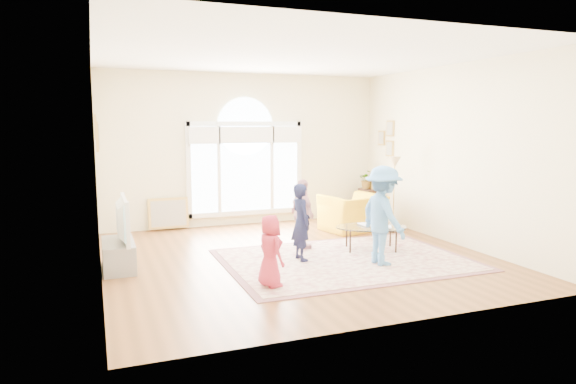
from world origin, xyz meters
name	(u,v)px	position (x,y,z in m)	size (l,w,h in m)	color
ground	(297,257)	(0.00, 0.00, 0.00)	(6.00, 6.00, 0.00)	brown
room_shell	(248,152)	(0.01, 2.83, 1.57)	(6.00, 6.00, 6.00)	beige
area_rug	(345,260)	(0.63, -0.48, 0.01)	(3.60, 2.60, 0.02)	beige
rug_border	(345,260)	(0.63, -0.48, 0.01)	(3.80, 2.80, 0.01)	#7F5055
tv_console	(119,255)	(-2.75, 0.30, 0.21)	(0.45, 1.00, 0.42)	gray
television	(117,220)	(-2.74, 0.30, 0.75)	(0.18, 1.15, 0.66)	black
coffee_table	(371,227)	(1.33, -0.06, 0.40)	(1.39, 1.13, 0.54)	silver
armchair	(353,213)	(1.81, 1.51, 0.37)	(1.12, 0.98, 0.73)	yellow
side_cabinet	(371,204)	(2.78, 2.46, 0.35)	(0.40, 0.50, 0.70)	black
floor_lamp	(394,168)	(2.53, 1.14, 1.28)	(0.24, 0.24, 1.51)	black
plant_pedestal	(367,204)	(2.70, 2.51, 0.35)	(0.20, 0.20, 0.70)	white
potted_plant	(367,179)	(2.70, 2.51, 0.91)	(0.38, 0.33, 0.42)	#33722D
leaning_picture	(169,230)	(-1.66, 2.90, 0.00)	(0.80, 0.05, 0.62)	tan
child_red	(270,251)	(-0.92, -1.34, 0.50)	(0.47, 0.30, 0.96)	#B3283F
child_navy	(301,222)	(-0.04, -0.26, 0.63)	(0.44, 0.29, 1.21)	#151836
child_pink	(302,214)	(0.27, 0.44, 0.62)	(0.70, 0.29, 1.20)	#CA8C92
child_blue	(383,215)	(1.04, -0.91, 0.77)	(0.97, 0.56, 1.51)	#4B84C5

